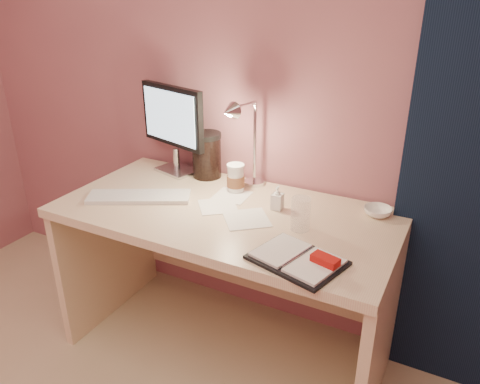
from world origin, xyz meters
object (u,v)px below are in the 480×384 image
at_px(dark_jar, 207,157).
at_px(lotion_bottle, 277,198).
at_px(coffee_cup, 236,179).
at_px(monitor, 174,122).
at_px(keyboard, 139,197).
at_px(bowl, 378,212).
at_px(planner, 299,259).
at_px(desk_lamp, 250,137).
at_px(desk, 234,249).
at_px(clear_cup, 301,214).

bearing_deg(dark_jar, lotion_bottle, -21.55).
bearing_deg(coffee_cup, monitor, 168.20).
distance_m(keyboard, coffee_cup, 0.43).
xyz_separation_m(bowl, lotion_bottle, (-0.38, -0.13, 0.03)).
xyz_separation_m(planner, desk_lamp, (-0.40, 0.43, 0.25)).
bearing_deg(coffee_cup, bowl, 4.50).
height_order(desk, monitor, monitor).
bearing_deg(desk_lamp, bowl, 16.87).
bearing_deg(desk, desk_lamp, 85.04).
distance_m(lotion_bottle, dark_jar, 0.48).
bearing_deg(clear_cup, planner, -69.62).
xyz_separation_m(bowl, dark_jar, (-0.82, 0.04, 0.08)).
relative_size(clear_cup, bowl, 1.15).
bearing_deg(lotion_bottle, clear_cup, -39.59).
distance_m(coffee_cup, bowl, 0.62).
bearing_deg(keyboard, bowl, -9.84).
height_order(coffee_cup, desk_lamp, desk_lamp).
bearing_deg(desk, keyboard, -158.78).
distance_m(monitor, planner, 1.00).
bearing_deg(monitor, coffee_cup, 3.86).
distance_m(planner, coffee_cup, 0.63).
relative_size(clear_cup, dark_jar, 0.66).
xyz_separation_m(coffee_cup, desk_lamp, (0.06, 0.01, 0.20)).
bearing_deg(keyboard, lotion_bottle, -10.24).
xyz_separation_m(planner, coffee_cup, (-0.46, 0.42, 0.05)).
distance_m(planner, dark_jar, 0.85).
bearing_deg(bowl, keyboard, -161.88).
distance_m(desk, desk_lamp, 0.50).
bearing_deg(monitor, dark_jar, 21.34).
xyz_separation_m(keyboard, dark_jar, (0.13, 0.36, 0.09)).
relative_size(clear_cup, lotion_bottle, 1.28).
distance_m(desk, keyboard, 0.48).
xyz_separation_m(coffee_cup, bowl, (0.62, 0.05, -0.04)).
bearing_deg(desk, dark_jar, 140.96).
height_order(keyboard, lotion_bottle, lotion_bottle).
bearing_deg(keyboard, desk_lamp, 6.87).
xyz_separation_m(monitor, clear_cup, (0.75, -0.28, -0.19)).
xyz_separation_m(keyboard, lotion_bottle, (0.57, 0.18, 0.04)).
bearing_deg(dark_jar, coffee_cup, -24.52).
bearing_deg(desk_lamp, planner, -33.95).
bearing_deg(planner, coffee_cup, 153.36).
height_order(planner, dark_jar, dark_jar).
bearing_deg(bowl, monitor, 178.35).
bearing_deg(lotion_bottle, desk, -169.95).
bearing_deg(desk_lamp, clear_cup, -20.52).
height_order(coffee_cup, bowl, coffee_cup).
relative_size(monitor, planner, 1.25).
bearing_deg(planner, dark_jar, 158.02).
xyz_separation_m(bowl, desk_lamp, (-0.56, -0.04, 0.24)).
xyz_separation_m(desk, dark_jar, (-0.26, 0.21, 0.32)).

